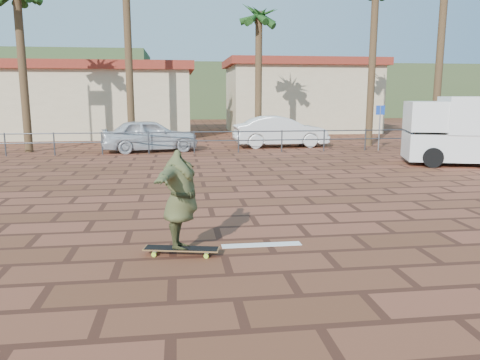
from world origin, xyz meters
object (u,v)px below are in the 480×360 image
Objects in this scene: campervan at (476,129)px; car_white at (281,131)px; longboard at (181,249)px; car_silver at (150,135)px; skateboarder at (180,200)px.

car_white is at bearing 147.34° from campervan.
car_silver is at bearing 107.39° from longboard.
campervan is 1.13× the size of car_white.
longboard is 0.24× the size of campervan.
campervan is (10.94, 8.66, 1.23)m from longboard.
car_white is (6.40, 1.12, 0.02)m from car_silver.
car_silver is 0.94× the size of car_white.
longboard is 0.27× the size of car_white.
campervan reaches higher than car_silver.
skateboarder reaches higher than car_white.
campervan is at bearing -125.86° from car_silver.
car_white reaches higher than car_silver.
car_silver is at bearing 18.82° from skateboarder.
campervan is (10.94, 8.66, 0.40)m from skateboarder.
longboard is 0.83m from skateboarder.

